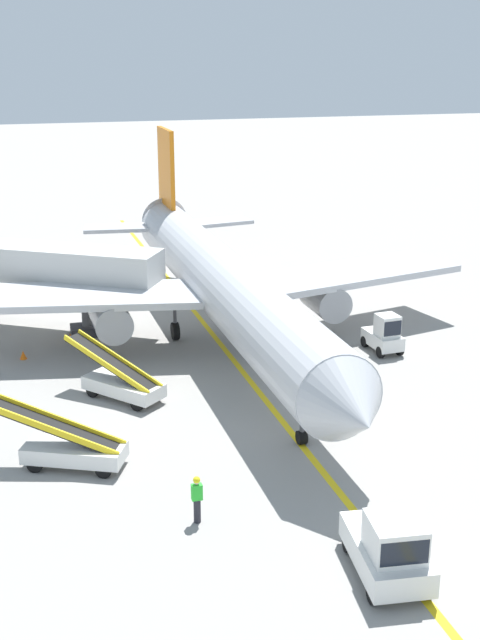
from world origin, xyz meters
TOP-DOWN VIEW (x-y plane):
  - ground_plane at (0.00, 0.00)m, footprint 300.00×300.00m
  - taxi_line_yellow at (0.34, 5.00)m, footprint 1.13×80.00m
  - airliner at (0.34, 10.65)m, footprint 28.61×35.23m
  - jet_bridge at (-9.05, 15.90)m, footprint 12.24×8.85m
  - pushback_tug at (-0.07, -10.26)m, footprint 2.32×3.80m
  - baggage_tug_near_wing at (8.14, 7.18)m, footprint 1.46×2.47m
  - belt_loader_forward_hold at (-5.80, 5.07)m, footprint 4.17×4.64m
  - belt_loader_aft_hold at (-8.53, -0.73)m, footprint 5.06×3.24m
  - ground_crew_marshaller at (-4.85, -5.77)m, footprint 0.36×0.24m
  - safety_cone_nose_left at (-9.93, 11.32)m, footprint 0.36×0.36m
  - safety_cone_nose_right at (-7.39, 13.39)m, footprint 0.36×0.36m

SIDE VIEW (x-z plane):
  - ground_plane at x=0.00m, z-range 0.00..0.00m
  - taxi_line_yellow at x=0.34m, z-range 0.00..0.01m
  - safety_cone_nose_left at x=-9.93m, z-range 0.00..0.44m
  - safety_cone_nose_right at x=-7.39m, z-range 0.00..0.44m
  - belt_loader_forward_hold at x=-5.80m, z-range -0.52..2.07m
  - belt_loader_aft_hold at x=-8.53m, z-range -0.52..2.07m
  - ground_crew_marshaller at x=-4.85m, z-range 0.06..1.76m
  - baggage_tug_near_wing at x=8.14m, z-range -0.12..1.98m
  - pushback_tug at x=-0.07m, z-range -0.11..2.09m
  - airliner at x=0.34m, z-range -1.63..8.47m
  - jet_bridge at x=-9.05m, z-range 1.12..5.97m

